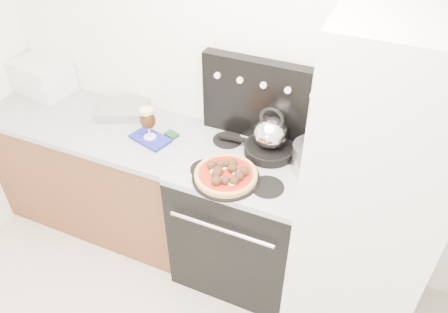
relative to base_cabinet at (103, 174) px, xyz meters
The scene contains 16 objects.
room_shell 1.59m from the base_cabinet, 41.46° to the right, with size 3.52×3.01×2.52m.
base_cabinet is the anchor object (origin of this frame).
countertop 0.45m from the base_cabinet, ahead, with size 1.48×0.63×0.04m, color #A7A7AB.
stove_body 1.11m from the base_cabinet, ahead, with size 0.76×0.65×0.88m, color black.
cooktop 1.20m from the base_cabinet, ahead, with size 0.76×0.65×0.04m, color #ADADB2.
backguard 1.35m from the base_cabinet, 12.75° to the left, with size 0.76×0.08×0.50m, color black.
fridge 1.88m from the base_cabinet, ahead, with size 0.64×0.68×1.90m, color silver.
toaster_oven 0.80m from the base_cabinet, 160.98° to the left, with size 0.37×0.28×0.23m, color silver.
foil_sheet 0.55m from the base_cabinet, 40.78° to the left, with size 0.33×0.24×0.07m, color silver.
oven_mitt 0.68m from the base_cabinet, ahead, with size 0.24×0.14×0.02m, color #1E229D.
beer_glass 0.76m from the base_cabinet, ahead, with size 0.10×0.10×0.21m, color black, non-canonical shape.
pizza_pan 1.18m from the base_cabinet, 10.70° to the right, with size 0.37×0.37×0.01m, color black.
pizza 1.20m from the base_cabinet, 10.70° to the right, with size 0.34×0.34×0.05m, color #C68242, non-canonical shape.
skillet 1.31m from the base_cabinet, ahead, with size 0.29×0.29×0.05m, color black.
tea_kettle 1.36m from the base_cabinet, ahead, with size 0.19×0.19×0.21m, color #B8B6C9, non-canonical shape.
stock_pot 1.56m from the base_cabinet, ahead, with size 0.21×0.21×0.16m, color #BBBBBB.
Camera 1 is at (0.74, -0.63, 2.49)m, focal length 35.00 mm.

